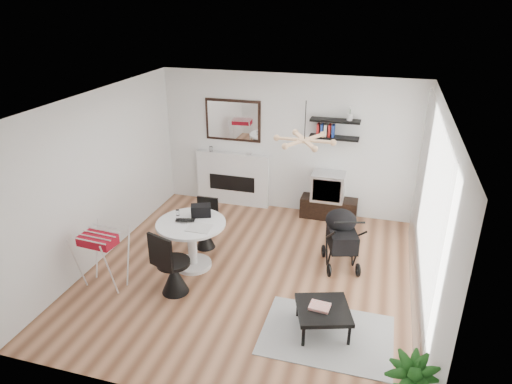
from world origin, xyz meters
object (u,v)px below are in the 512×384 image
(fireplace, at_px, (233,172))
(coffee_table, at_px, (323,310))
(crt_tv, at_px, (328,186))
(stroller, at_px, (341,240))
(tv_console, at_px, (329,208))
(drying_rack, at_px, (103,258))
(dining_table, at_px, (192,238))

(fireplace, xyz_separation_m, coffee_table, (2.36, -3.40, -0.37))
(fireplace, distance_m, coffee_table, 4.15)
(fireplace, relative_size, crt_tv, 3.55)
(stroller, bearing_deg, tv_console, 87.32)
(drying_rack, height_order, stroller, stroller)
(tv_console, relative_size, crt_tv, 1.77)
(tv_console, height_order, coffee_table, tv_console)
(dining_table, height_order, coffee_table, dining_table)
(crt_tv, height_order, dining_table, crt_tv)
(crt_tv, bearing_deg, dining_table, -127.84)
(fireplace, distance_m, dining_table, 2.46)
(drying_rack, xyz_separation_m, stroller, (3.28, 1.57, -0.04))
(drying_rack, distance_m, stroller, 3.64)
(fireplace, xyz_separation_m, dining_table, (0.15, -2.45, -0.17))
(drying_rack, height_order, coffee_table, drying_rack)
(fireplace, distance_m, crt_tv, 1.96)
(tv_console, distance_m, stroller, 1.67)
(fireplace, bearing_deg, drying_rack, -105.15)
(tv_console, xyz_separation_m, drying_rack, (-2.88, -3.18, 0.27))
(dining_table, distance_m, drying_rack, 1.34)
(stroller, bearing_deg, drying_rack, -171.15)
(crt_tv, xyz_separation_m, drying_rack, (-2.85, -3.18, -0.19))
(crt_tv, xyz_separation_m, dining_table, (-1.81, -2.33, -0.15))
(dining_table, xyz_separation_m, drying_rack, (-1.04, -0.85, -0.05))
(stroller, height_order, coffee_table, stroller)
(dining_table, relative_size, stroller, 1.07)
(crt_tv, height_order, drying_rack, crt_tv)
(dining_table, relative_size, drying_rack, 1.20)
(tv_console, relative_size, drying_rack, 1.19)
(fireplace, relative_size, coffee_table, 2.59)
(tv_console, distance_m, coffee_table, 3.30)
(coffee_table, bearing_deg, stroller, 88.91)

